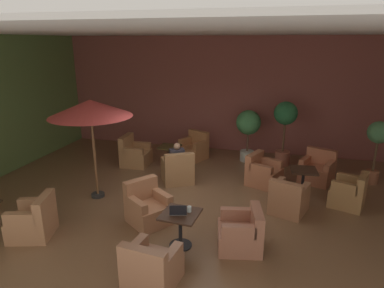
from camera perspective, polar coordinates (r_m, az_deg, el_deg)
The scene contains 24 objects.
ground_plane at distance 8.19m, azimuth -0.80°, elevation -9.97°, with size 11.26×8.88×0.02m, color brown.
wall_back_brick at distance 11.73m, azimuth 4.97°, elevation 8.24°, with size 11.26×0.08×3.86m, color #904B43.
ceiling_slab at distance 7.30m, azimuth -0.93°, elevation 18.50°, with size 11.26×8.88×0.06m, color white.
cafe_table_front_left at distance 6.42m, azimuth -1.97°, elevation -13.01°, with size 0.72×0.72×0.68m.
armchair_front_left_north at distance 7.33m, azimuth -7.43°, elevation -10.58°, with size 1.09×1.08×0.89m.
armchair_front_left_east at distance 5.68m, azimuth -6.83°, elevation -19.88°, with size 0.86×0.84×0.80m.
armchair_front_left_south at distance 6.53m, azimuth 8.33°, elevation -14.60°, with size 0.92×0.91×0.79m.
cafe_table_front_right at distance 10.20m, azimuth -3.74°, elevation -1.27°, with size 0.62×0.62×0.68m.
armchair_front_right_north at distance 9.22m, azimuth -2.44°, elevation -4.50°, with size 1.07×1.07×0.89m.
armchair_front_right_east at distance 11.05m, azimuth 0.36°, elevation -0.83°, with size 0.99×0.97×0.88m.
armchair_front_right_south at distance 10.62m, azimuth -9.59°, elevation -1.74°, with size 0.82×0.84×0.93m.
cafe_table_mid_center at distance 8.82m, azimuth 18.18°, elevation -5.11°, with size 0.67×0.67×0.68m.
armchair_mid_center_north at distance 9.85m, azimuth 20.27°, elevation -4.18°, with size 1.02×1.01×0.87m.
armchair_mid_center_east at distance 9.26m, azimuth 11.83°, elevation -4.81°, with size 1.01×1.00×0.83m.
armchair_mid_center_south at distance 7.95m, azimuth 15.91°, elevation -8.92°, with size 0.93×0.98×0.82m.
armchair_mid_center_west at distance 8.71m, azimuth 24.86°, elevation -7.55°, with size 0.91×0.91×0.83m.
armchair_rear_right_north at distance 7.47m, azimuth -25.08°, elevation -11.65°, with size 0.95×0.93×0.85m.
patio_umbrella_tall_red at distance 8.16m, azimuth -16.69°, elevation 5.67°, with size 1.92×1.92×2.41m.
potted_tree_left_corner at distance 10.57m, azimuth 15.34°, elevation 3.42°, with size 0.70×0.70×1.98m.
potted_tree_mid_left at distance 10.77m, azimuth 9.43°, elevation 2.89°, with size 0.77×0.77×1.64m.
potted_tree_mid_right at distance 10.11m, azimuth 28.74°, elevation 0.56°, with size 0.58×0.58×1.71m.
patron_blue_shirt at distance 9.13m, azimuth -2.52°, elevation -2.06°, with size 0.46×0.40×0.64m.
iced_drink_cup at distance 6.35m, azimuth -0.45°, elevation -10.87°, with size 0.08×0.08×0.11m, color white.
open_laptop at distance 6.29m, azimuth -2.34°, elevation -11.24°, with size 0.36×0.30×0.20m.
Camera 1 is at (1.97, -7.03, 3.70)m, focal length 31.77 mm.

